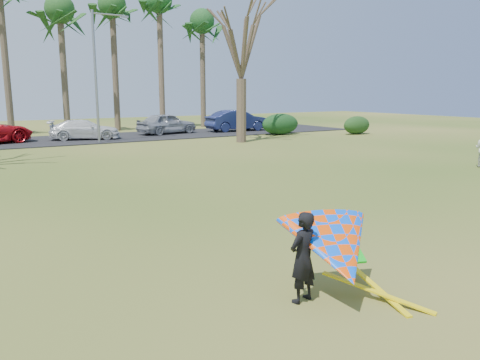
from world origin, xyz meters
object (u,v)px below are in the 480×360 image
bare_tree_right (241,36)px  streetlight (98,71)px  car_4 (167,123)px  kite_flyer (334,249)px  car_3 (85,130)px  car_5 (237,120)px

bare_tree_right → streetlight: 9.05m
car_4 → bare_tree_right: bearing=-177.8°
bare_tree_right → car_4: (-1.95, 7.50, -5.72)m
bare_tree_right → kite_flyer: size_ratio=3.86×
streetlight → kite_flyer: bearing=-97.5°
car_3 → streetlight: bearing=-153.9°
bare_tree_right → car_4: bearing=104.6°
car_3 → car_5: (12.18, 0.43, 0.18)m
car_5 → streetlight: bearing=106.0°
streetlight → kite_flyer: streetlight is taller
bare_tree_right → kite_flyer: (-11.04, -20.43, -5.73)m
car_3 → bare_tree_right: bearing=-111.4°
streetlight → car_4: (5.89, 3.50, -3.62)m
streetlight → car_3: streetlight is taller
bare_tree_right → streetlight: bearing=153.0°
car_4 → kite_flyer: size_ratio=1.92×
kite_flyer → bare_tree_right: bearing=61.6°
streetlight → car_5: 12.64m
kite_flyer → car_3: bearing=84.1°
bare_tree_right → kite_flyer: 23.91m
streetlight → car_5: size_ratio=1.58×
car_4 → streetlight: bearing=108.3°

